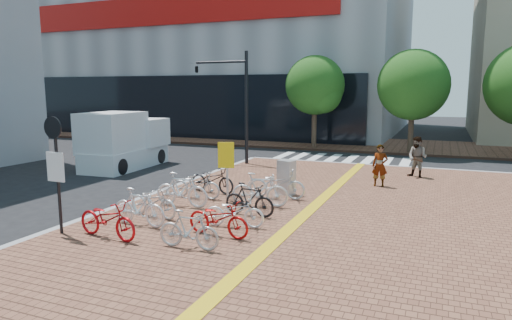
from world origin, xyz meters
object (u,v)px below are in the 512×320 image
at_px(pedestrian_a, 380,165).
at_px(bike_6, 189,230).
at_px(bike_3, 182,190).
at_px(traffic_light_pole, 223,87).
at_px(bike_0, 107,219).
at_px(pedestrian_b, 417,157).
at_px(bike_7, 218,218).
at_px(box_truck, 124,142).
at_px(bike_8, 234,212).
at_px(yellow_sign, 227,160).
at_px(bike_4, 196,185).
at_px(bike_11, 277,184).
at_px(bike_2, 153,201).
at_px(bike_9, 249,199).
at_px(bike_10, 260,190).
at_px(bike_1, 139,207).
at_px(bike_5, 212,179).
at_px(notice_sign, 56,161).
at_px(utility_box, 286,177).

bearing_deg(pedestrian_a, bike_6, -112.66).
bearing_deg(bike_3, traffic_light_pole, 16.26).
bearing_deg(bike_0, pedestrian_b, -23.21).
distance_m(bike_7, box_truck, 12.62).
relative_size(bike_7, bike_8, 1.07).
height_order(bike_7, yellow_sign, yellow_sign).
height_order(bike_8, traffic_light_pole, traffic_light_pole).
relative_size(bike_4, bike_11, 0.92).
height_order(bike_2, pedestrian_a, pedestrian_a).
height_order(bike_9, bike_10, bike_10).
bearing_deg(traffic_light_pole, bike_9, -59.52).
relative_size(bike_2, bike_6, 1.14).
relative_size(bike_0, bike_10, 1.04).
distance_m(bike_1, bike_11, 5.12).
xyz_separation_m(bike_2, pedestrian_b, (6.97, 9.54, 0.42)).
height_order(bike_0, pedestrian_b, pedestrian_b).
bearing_deg(bike_3, pedestrian_b, -41.26).
height_order(bike_0, bike_3, bike_3).
bearing_deg(yellow_sign, bike_1, -106.00).
bearing_deg(bike_9, bike_2, 120.94).
relative_size(bike_8, bike_10, 0.90).
relative_size(bike_11, pedestrian_a, 1.20).
xyz_separation_m(yellow_sign, box_truck, (-8.04, 4.78, -0.22)).
bearing_deg(pedestrian_a, traffic_light_pole, 156.78).
bearing_deg(bike_4, yellow_sign, -90.39).
xyz_separation_m(bike_4, box_truck, (-6.87, 4.86, 0.70)).
height_order(bike_5, bike_8, bike_5).
xyz_separation_m(bike_5, bike_6, (2.28, -5.58, -0.03)).
relative_size(pedestrian_b, notice_sign, 0.57).
relative_size(bike_0, bike_11, 0.97).
bearing_deg(box_truck, bike_8, -37.84).
bearing_deg(pedestrian_a, bike_0, -124.32).
relative_size(bike_11, notice_sign, 0.64).
distance_m(bike_0, bike_9, 4.18).
height_order(bike_5, bike_9, bike_5).
relative_size(notice_sign, box_truck, 0.62).
bearing_deg(bike_9, bike_3, 92.66).
relative_size(bike_8, traffic_light_pole, 0.30).
distance_m(bike_5, bike_6, 6.02).
xyz_separation_m(bike_0, bike_2, (-0.07, 2.11, -0.03)).
relative_size(bike_8, pedestrian_a, 1.01).
relative_size(bike_3, notice_sign, 0.60).
height_order(bike_0, bike_10, bike_10).
bearing_deg(bike_1, bike_7, -85.18).
bearing_deg(pedestrian_b, yellow_sign, -104.21).
bearing_deg(bike_5, bike_3, -169.63).
bearing_deg(bike_7, yellow_sign, 28.21).
bearing_deg(bike_9, box_truck, 62.84).
bearing_deg(bike_10, bike_7, 170.22).
distance_m(bike_2, utility_box, 5.14).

